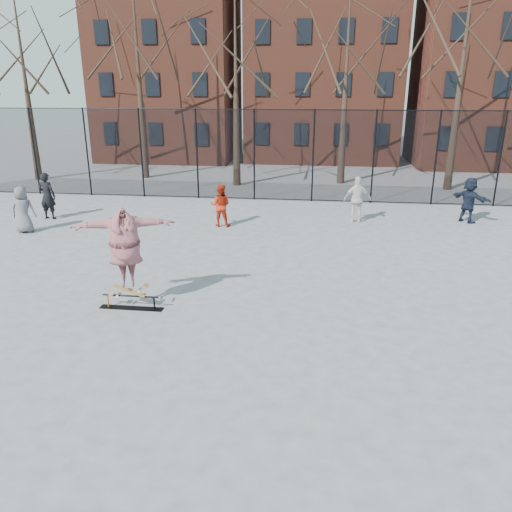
# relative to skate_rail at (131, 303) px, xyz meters

# --- Properties ---
(ground) EXTENTS (100.00, 100.00, 0.00)m
(ground) POSITION_rel_skate_rail_xyz_m (2.74, -1.01, -0.13)
(ground) COLOR slate
(skate_rail) EXTENTS (1.51, 0.23, 0.33)m
(skate_rail) POSITION_rel_skate_rail_xyz_m (0.00, 0.00, 0.00)
(skate_rail) COLOR black
(skate_rail) RESTS_ON ground
(skateboard) EXTENTS (0.85, 0.20, 0.10)m
(skateboard) POSITION_rel_skate_rail_xyz_m (-0.02, 0.00, 0.25)
(skateboard) COLOR olive
(skateboard) RESTS_ON skate_rail
(skater) EXTENTS (2.35, 1.36, 1.85)m
(skater) POSITION_rel_skate_rail_xyz_m (-0.02, 0.00, 1.23)
(skater) COLOR #6A388D
(skater) RESTS_ON skateboard
(bystander_grey) EXTENTS (0.89, 0.66, 1.64)m
(bystander_grey) POSITION_rel_skate_rail_xyz_m (-6.01, 5.67, 0.69)
(bystander_grey) COLOR #5B5A5F
(bystander_grey) RESTS_ON ground
(bystander_black) EXTENTS (0.69, 0.48, 1.81)m
(bystander_black) POSITION_rel_skate_rail_xyz_m (-6.14, 7.57, 0.77)
(bystander_black) COLOR black
(bystander_black) RESTS_ON ground
(bystander_red) EXTENTS (0.76, 0.60, 1.55)m
(bystander_red) POSITION_rel_skate_rail_xyz_m (0.69, 7.37, 0.65)
(bystander_red) COLOR #B2250F
(bystander_red) RESTS_ON ground
(bystander_white) EXTENTS (1.05, 0.52, 1.74)m
(bystander_white) POSITION_rel_skate_rail_xyz_m (5.70, 8.60, 0.74)
(bystander_white) COLOR silver
(bystander_white) RESTS_ON ground
(bystander_navy) EXTENTS (1.42, 1.52, 1.70)m
(bystander_navy) POSITION_rel_skate_rail_xyz_m (9.87, 9.09, 0.72)
(bystander_navy) COLOR #171E2F
(bystander_navy) RESTS_ON ground
(fence) EXTENTS (34.03, 0.07, 4.00)m
(fence) POSITION_rel_skate_rail_xyz_m (2.73, 11.99, 1.92)
(fence) COLOR black
(fence) RESTS_ON ground
(tree_row) EXTENTS (33.66, 7.46, 10.67)m
(tree_row) POSITION_rel_skate_rail_xyz_m (2.49, 16.14, 7.22)
(tree_row) COLOR black
(tree_row) RESTS_ON ground
(rowhouses) EXTENTS (29.00, 7.00, 13.00)m
(rowhouses) POSITION_rel_skate_rail_xyz_m (3.46, 24.99, 5.93)
(rowhouses) COLOR brown
(rowhouses) RESTS_ON ground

